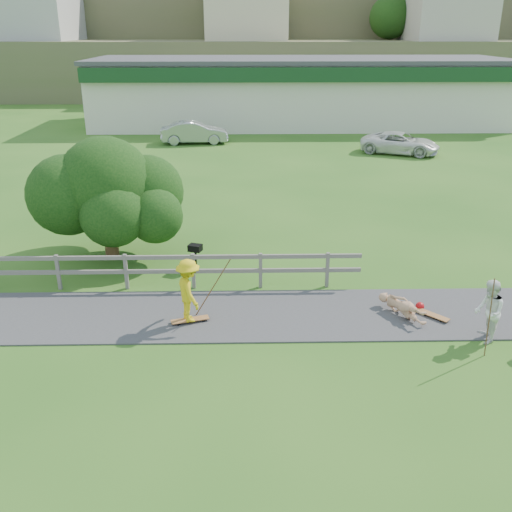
# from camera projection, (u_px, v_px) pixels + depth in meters

# --- Properties ---
(ground) EXTENTS (260.00, 260.00, 0.00)m
(ground) POSITION_uv_depth(u_px,v_px,m) (264.00, 343.00, 14.13)
(ground) COLOR #275A19
(ground) RESTS_ON ground
(path) EXTENTS (34.00, 3.00, 0.04)m
(path) POSITION_uv_depth(u_px,v_px,m) (262.00, 314.00, 15.52)
(path) COLOR #39383B
(path) RESTS_ON ground
(fence) EXTENTS (15.05, 0.10, 1.10)m
(fence) POSITION_uv_depth(u_px,v_px,m) (105.00, 267.00, 16.83)
(fence) COLOR #5E5A53
(fence) RESTS_ON ground
(strip_mall) EXTENTS (32.50, 10.75, 5.10)m
(strip_mall) POSITION_uv_depth(u_px,v_px,m) (299.00, 91.00, 45.68)
(strip_mall) COLOR silver
(strip_mall) RESTS_ON ground
(skater_rider) EXTENTS (1.01, 1.26, 1.71)m
(skater_rider) POSITION_uv_depth(u_px,v_px,m) (189.00, 294.00, 14.79)
(skater_rider) COLOR gold
(skater_rider) RESTS_ON ground
(skater_fallen) EXTENTS (1.58, 1.10, 0.58)m
(skater_fallen) POSITION_uv_depth(u_px,v_px,m) (402.00, 307.00, 15.34)
(skater_fallen) COLOR tan
(skater_fallen) RESTS_ON ground
(spectator_a) EXTENTS (0.74, 0.88, 1.63)m
(spectator_a) POSITION_uv_depth(u_px,v_px,m) (489.00, 312.00, 13.96)
(spectator_a) COLOR white
(spectator_a) RESTS_ON ground
(car_silver) EXTENTS (4.61, 1.93, 1.48)m
(car_silver) POSITION_uv_depth(u_px,v_px,m) (194.00, 132.00, 38.32)
(car_silver) COLOR #9B9EA3
(car_silver) RESTS_ON ground
(car_white) EXTENTS (5.22, 3.90, 1.32)m
(car_white) POSITION_uv_depth(u_px,v_px,m) (400.00, 143.00, 35.21)
(car_white) COLOR silver
(car_white) RESTS_ON ground
(tree) EXTENTS (4.99, 4.99, 3.67)m
(tree) POSITION_uv_depth(u_px,v_px,m) (108.00, 205.00, 18.81)
(tree) COLOR black
(tree) RESTS_ON ground
(bbq) EXTENTS (0.48, 0.42, 0.87)m
(bbq) POSITION_uv_depth(u_px,v_px,m) (196.00, 257.00, 18.26)
(bbq) COLOR black
(bbq) RESTS_ON ground
(longboard_rider) EXTENTS (1.03, 0.52, 0.11)m
(longboard_rider) POSITION_uv_depth(u_px,v_px,m) (190.00, 321.00, 15.09)
(longboard_rider) COLOR brown
(longboard_rider) RESTS_ON ground
(longboard_fallen) EXTENTS (0.83, 0.87, 0.11)m
(longboard_fallen) POSITION_uv_depth(u_px,v_px,m) (432.00, 316.00, 15.35)
(longboard_fallen) COLOR brown
(longboard_fallen) RESTS_ON ground
(helmet) EXTENTS (0.24, 0.24, 0.24)m
(helmet) POSITION_uv_depth(u_px,v_px,m) (420.00, 306.00, 15.74)
(helmet) COLOR #AD0E13
(helmet) RESTS_ON ground
(pole_rider) EXTENTS (0.03, 0.03, 1.94)m
(pole_rider) POSITION_uv_depth(u_px,v_px,m) (213.00, 283.00, 15.13)
(pole_rider) COLOR brown
(pole_rider) RESTS_ON ground
(pole_spec_left) EXTENTS (0.03, 0.03, 2.03)m
(pole_spec_left) POSITION_uv_depth(u_px,v_px,m) (489.00, 318.00, 13.23)
(pole_spec_left) COLOR brown
(pole_spec_left) RESTS_ON ground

